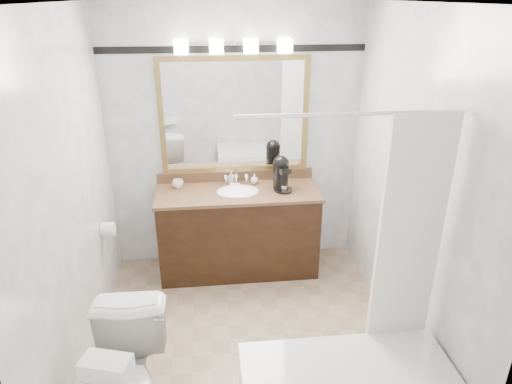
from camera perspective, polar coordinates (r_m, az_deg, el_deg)
room at (r=3.18m, az=-1.05°, el=-0.51°), size 2.42×2.62×2.52m
vanity at (r=4.45m, az=-2.21°, el=-4.70°), size 1.53×0.58×0.97m
mirror at (r=4.32m, az=-2.70°, el=9.47°), size 1.40×0.04×1.10m
vanity_light_bar at (r=4.15m, az=-2.82°, el=17.79°), size 1.02×0.14×0.12m
accent_stripe at (r=4.22m, az=-2.87°, el=17.43°), size 2.40×0.01×0.06m
tp_roll at (r=4.11m, az=-18.00°, el=-4.46°), size 0.11×0.12×0.12m
tissue_box at (r=2.50m, az=-18.20°, el=-20.09°), size 0.27×0.19×0.10m
coffee_maker at (r=4.26m, az=3.17°, el=2.46°), size 0.17×0.21×0.33m
cup_left at (r=4.39m, az=-9.73°, el=1.01°), size 0.13×0.13×0.08m
soap_bottle_a at (r=4.45m, az=-3.07°, el=1.86°), size 0.07×0.07×0.11m
soap_bottle_b at (r=4.43m, az=-0.20°, el=1.66°), size 0.08×0.08×0.10m
soap_bar at (r=4.37m, az=-2.67°, el=0.87°), size 0.10×0.07×0.03m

